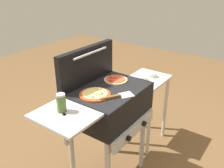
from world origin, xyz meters
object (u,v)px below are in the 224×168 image
Objects in this scene: prep_table at (146,97)px; topping_bowl_far at (152,75)px; sauce_jar at (61,103)px; topping_bowl_near at (142,78)px; spatula at (117,96)px; pizza_pepperoni at (115,80)px; pizza_cheese at (95,94)px; grill at (108,105)px.

topping_bowl_far is at bearing -18.28° from prep_table.
sauce_jar is 1.05m from topping_bowl_near.
pizza_pepperoni is at bearing 37.32° from spatula.
spatula is (-0.24, -0.18, -0.00)m from pizza_pepperoni.
topping_bowl_far is at bearing -2.07° from pizza_cheese.
pizza_pepperoni is 1.84× the size of topping_bowl_near.
pizza_cheese and pizza_pepperoni have the same top height.
prep_table is (0.50, -0.04, -0.37)m from pizza_pepperoni.
topping_bowl_near is at bearing -3.39° from pizza_pepperoni.
grill is at bearing -177.87° from topping_bowl_near.
prep_table is at bearing 161.72° from topping_bowl_far.
pizza_cheese reaches higher than spatula.
pizza_cheese is at bearing -174.22° from pizza_pepperoni.
spatula is at bearing -116.83° from grill.
pizza_cheese is 0.31× the size of prep_table.
pizza_cheese reaches higher than topping_bowl_far.
grill is 4.08× the size of pizza_cheese.
pizza_cheese reaches higher than topping_bowl_near.
topping_bowl_far is (0.80, 0.12, -0.13)m from spatula.
spatula reaches higher than topping_bowl_far.
grill is 4.86× the size of pizza_pepperoni.
topping_bowl_far is (0.73, -0.02, 0.02)m from grill.
grill is at bearing -164.72° from pizza_pepperoni.
grill is 0.24m from pizza_pepperoni.
topping_bowl_near is at bearing 2.13° from grill.
pizza_pepperoni is 1.53× the size of sauce_jar.
topping_bowl_near is (-0.08, 0.02, 0.24)m from prep_table.
pizza_cheese is 0.74m from topping_bowl_near.
prep_table is (0.67, 0.00, -0.22)m from grill.
topping_bowl_near is at bearing 13.50° from spatula.
topping_bowl_near is (0.73, 0.01, -0.13)m from pizza_cheese.
spatula reaches higher than prep_table.
topping_bowl_far is (0.87, -0.03, -0.13)m from pizza_cheese.
pizza_cheese is 1.19× the size of pizza_pepperoni.
pizza_pepperoni is 0.30m from spatula.
spatula is at bearing -66.20° from pizza_cheese.
pizza_pepperoni is 0.78× the size of spatula.
topping_bowl_near is (0.42, -0.02, -0.13)m from pizza_pepperoni.
sauce_jar reaches higher than pizza_pepperoni.
spatula is 0.69m from topping_bowl_near.
prep_table is 7.75× the size of topping_bowl_far.
grill is at bearing 63.17° from spatula.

